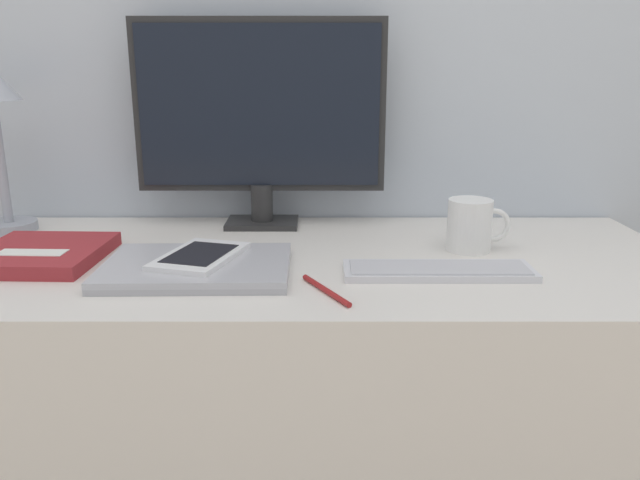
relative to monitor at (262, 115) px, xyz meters
name	(u,v)px	position (x,y,z in m)	size (l,w,h in m)	color
desk	(306,422)	(0.10, -0.24, -0.60)	(1.44, 0.63, 0.71)	silver
monitor	(262,115)	(0.00, 0.00, 0.00)	(0.54, 0.11, 0.45)	#262626
keyboard	(441,271)	(0.33, -0.34, -0.24)	(0.32, 0.10, 0.01)	silver
laptop	(200,267)	(-0.08, -0.34, -0.23)	(0.32, 0.23, 0.02)	#A3A3A8
ereader	(203,256)	(-0.08, -0.32, -0.22)	(0.16, 0.21, 0.01)	white
notebook	(44,254)	(-0.38, -0.27, -0.23)	(0.23, 0.24, 0.03)	maroon
coffee_mug	(474,225)	(0.42, -0.20, -0.19)	(0.12, 0.08, 0.10)	white
pen	(328,290)	(0.14, -0.44, -0.24)	(0.08, 0.13, 0.01)	maroon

